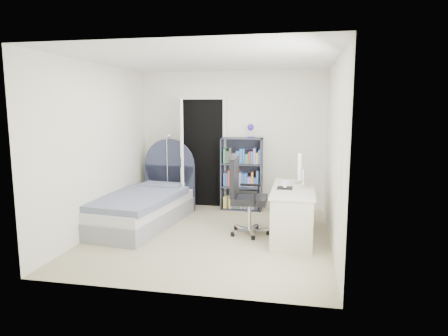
% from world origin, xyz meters
% --- Properties ---
extents(room_shell, '(3.50, 3.70, 2.60)m').
position_xyz_m(room_shell, '(0.00, 0.00, 1.25)').
color(room_shell, gray).
rests_on(room_shell, ground).
extents(door, '(0.92, 0.80, 2.06)m').
position_xyz_m(door, '(-0.73, 1.53, 1.03)').
color(door, black).
rests_on(door, ground).
extents(bed, '(1.22, 2.21, 1.30)m').
position_xyz_m(bed, '(-1.18, 0.45, 0.29)').
color(bed, gray).
rests_on(bed, ground).
extents(nightstand, '(0.36, 0.36, 0.54)m').
position_xyz_m(nightstand, '(-1.07, 1.62, 0.35)').
color(nightstand, tan).
rests_on(nightstand, ground).
extents(floor_lamp, '(0.20, 0.20, 1.40)m').
position_xyz_m(floor_lamp, '(-1.06, 1.30, 0.57)').
color(floor_lamp, silver).
rests_on(floor_lamp, ground).
extents(bookcase, '(0.74, 0.32, 1.56)m').
position_xyz_m(bookcase, '(0.23, 1.64, 0.61)').
color(bookcase, '#353848').
rests_on(bookcase, ground).
extents(desk, '(0.59, 1.49, 1.22)m').
position_xyz_m(desk, '(1.18, 0.25, 0.40)').
color(desk, beige).
rests_on(desk, ground).
extents(office_chair, '(0.58, 0.59, 1.13)m').
position_xyz_m(office_chair, '(0.46, 0.25, 0.62)').
color(office_chair, silver).
rests_on(office_chair, ground).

